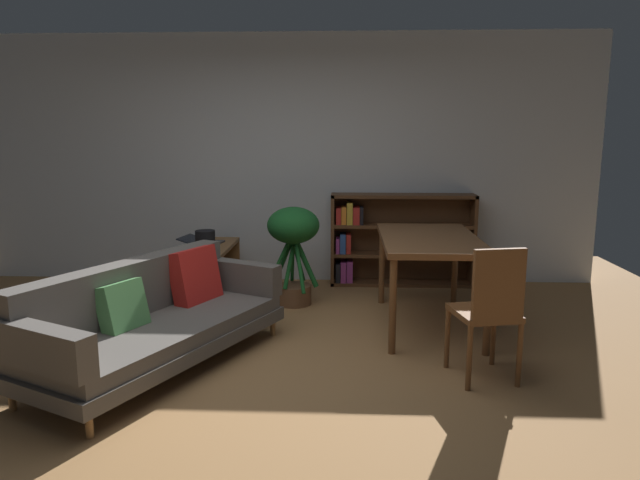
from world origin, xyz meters
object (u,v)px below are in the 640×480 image
Objects in this scene: fabric_couch at (154,317)px; dining_table at (429,246)px; dining_chair_near at (489,307)px; potted_floor_plant at (293,240)px; open_laptop at (203,242)px; bookshelf at (393,239)px; media_console at (207,272)px; desk_speaker at (205,242)px.

fabric_couch is 1.50× the size of dining_table.
dining_chair_near is at bearing -78.10° from dining_table.
open_laptop is at bearing 161.86° from potted_floor_plant.
open_laptop is at bearing -165.27° from bookshelf.
media_console is at bearing 140.89° from dining_chair_near.
dining_table reaches higher than open_laptop.
dining_chair_near is at bearing -80.56° from bookshelf.
fabric_couch reaches higher than open_laptop.
desk_speaker is at bearing 167.10° from dining_table.
dining_chair_near reaches higher than media_console.
bookshelf is (1.84, 0.95, -0.14)m from desk_speaker.
dining_chair_near reaches higher than open_laptop.
bookshelf is (-0.42, 2.55, -0.02)m from dining_chair_near.
potted_floor_plant is at bearing 154.13° from dining_table.
potted_floor_plant is 1.32m from bookshelf.
dining_table is (1.20, -0.58, 0.07)m from potted_floor_plant.
dining_chair_near is (2.27, -1.59, -0.12)m from desk_speaker.
dining_table is at bearing -25.87° from potted_floor_plant.
open_laptop is 0.46m from desk_speaker.
open_laptop is at bearing 157.45° from dining_table.
media_console is at bearing 102.73° from desk_speaker.
dining_chair_near is at bearing -39.11° from media_console.
media_console is at bearing 90.92° from fabric_couch.
open_laptop is 0.29× the size of bookshelf.
potted_floor_plant is at bearing 60.42° from fabric_couch.
media_console is 1.13× the size of potted_floor_plant.
bookshelf is at bearing 18.78° from media_console.
open_laptop reaches higher than media_console.
fabric_couch is 1.77m from potted_floor_plant.
open_laptop is at bearing 139.81° from dining_chair_near.
potted_floor_plant is at bearing -11.63° from media_console.
fabric_couch is 2.30m from dining_table.
desk_speaker is 0.83m from potted_floor_plant.
fabric_couch is at bearing 175.23° from dining_chair_near.
media_console is 1.16× the size of dining_chair_near.
dining_table is at bearing 24.37° from fabric_couch.
media_console is at bearing -161.22° from bookshelf.
dining_chair_near is at bearing -49.90° from potted_floor_plant.
open_laptop is at bearing 107.17° from desk_speaker.
desk_speaker is at bearing 88.32° from fabric_couch.
fabric_couch is 3.02m from bookshelf.
dining_table is at bearing -22.55° from open_laptop.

